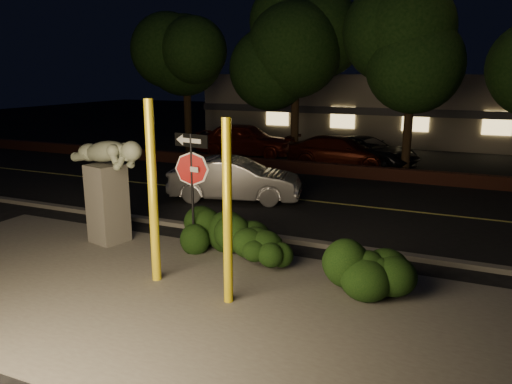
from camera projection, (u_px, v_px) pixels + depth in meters
ground at (327, 182)px, 19.17m from camera, size 90.00×90.00×0.00m
patio at (166, 297)px, 9.39m from camera, size 14.00×6.00×0.02m
road at (302, 200)px, 16.50m from camera, size 80.00×8.00×0.01m
lane_marking at (302, 200)px, 16.50m from camera, size 80.00×0.12×0.00m
curb at (251, 234)px, 12.85m from camera, size 80.00×0.25×0.12m
brick_wall at (336, 170)px, 20.27m from camera, size 40.00×0.35×0.50m
parking_lot at (365, 155)px, 25.40m from camera, size 40.00×12.00×0.01m
building at (393, 106)px, 32.03m from camera, size 22.00×10.20×4.00m
tree_far_a at (186, 46)px, 23.73m from camera, size 4.60×4.60×7.43m
tree_far_b at (297, 26)px, 21.58m from camera, size 5.20×5.20×8.41m
tree_far_c at (415, 32)px, 19.35m from camera, size 4.80×4.80×7.84m
yellow_pole_left at (153, 193)px, 9.75m from camera, size 0.18×0.18×3.66m
yellow_pole_right at (228, 214)px, 8.81m from camera, size 0.17×0.17×3.40m
signpost at (192, 169)px, 11.33m from camera, size 0.94×0.19×2.79m
sculpture at (107, 179)px, 12.09m from camera, size 2.45×1.21×2.63m
hedge_center at (220, 229)px, 11.63m from camera, size 2.33×1.42×1.13m
hedge_right at (265, 246)px, 10.71m from camera, size 1.62×0.97×1.01m
hedge_far_right at (371, 267)px, 9.38m from camera, size 1.81×1.36×1.12m
silver_sedan at (235, 179)px, 16.35m from camera, size 4.51×2.50×1.41m
parked_car_red at (245, 140)px, 25.02m from camera, size 5.07×2.45×1.67m
parked_car_darkred at (340, 152)px, 22.12m from camera, size 4.82×2.18×1.37m
parked_car_dark at (366, 152)px, 22.28m from camera, size 5.22×3.47×1.33m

